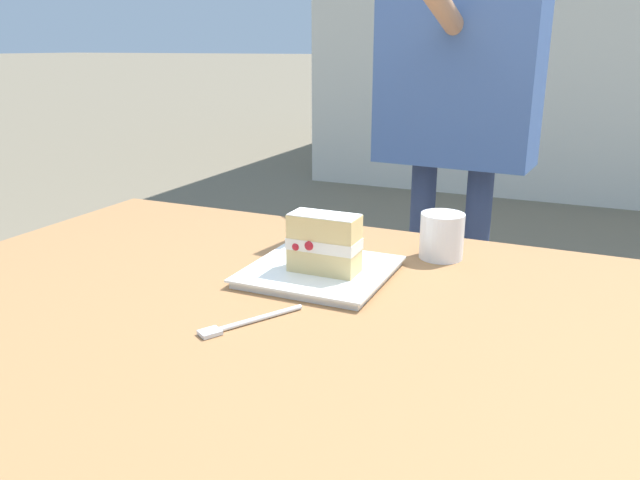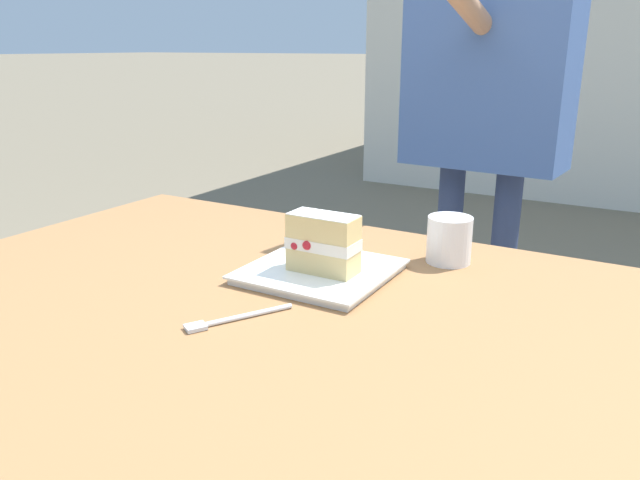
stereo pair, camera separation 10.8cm
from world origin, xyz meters
The scene contains 6 objects.
patio_table centered at (0.00, 0.00, 0.62)m, with size 1.49×1.00×0.71m.
dessert_plate centered at (-0.05, 0.17, 0.71)m, with size 0.24×0.24×0.02m.
cake_slice centered at (-0.03, 0.15, 0.77)m, with size 0.12×0.07×0.10m.
dessert_fork centered at (-0.07, -0.06, 0.71)m, with size 0.10×0.15×0.01m.
coffee_cup centered at (0.12, 0.35, 0.75)m, with size 0.08×0.08×0.09m.
diner_person centered at (0.01, 0.94, 1.04)m, with size 0.44×0.56×1.55m.
Camera 2 is at (0.47, -0.73, 1.10)m, focal length 34.68 mm.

